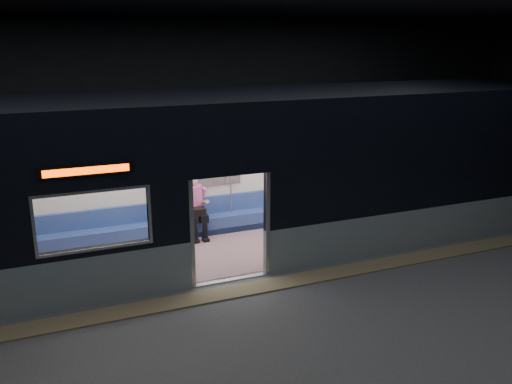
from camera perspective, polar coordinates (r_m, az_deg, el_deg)
station_floor at (r=9.54m, az=-0.45°, el=-11.78°), size 24.00×14.00×0.01m
station_envelope at (r=8.48m, az=-0.50°, el=10.74°), size 24.00×14.00×5.00m
tactile_strip at (r=9.99m, az=-1.66°, el=-10.32°), size 22.80×0.50×0.03m
metro_car at (r=11.15m, az=-5.41°, el=2.45°), size 18.00×3.04×3.35m
passenger at (r=12.35m, az=-6.51°, el=-1.09°), size 0.48×0.78×1.46m
handbag at (r=12.17m, az=-6.08°, el=-2.02°), size 0.32×0.28×0.15m
transit_map at (r=12.65m, az=-4.16°, el=2.46°), size 1.05×0.03×0.68m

